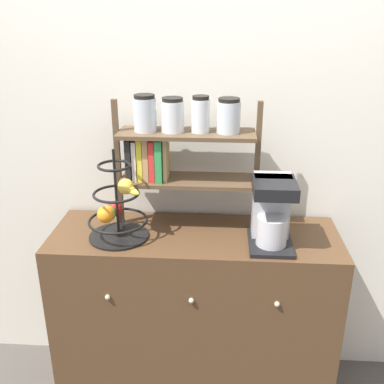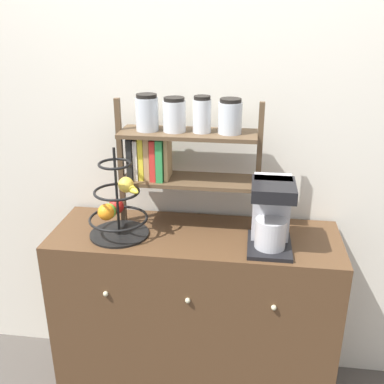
% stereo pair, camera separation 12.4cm
% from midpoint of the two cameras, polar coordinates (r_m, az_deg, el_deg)
% --- Properties ---
extents(wall_back, '(7.00, 0.05, 2.60)m').
position_cam_midpoint_polar(wall_back, '(2.20, 2.93, 6.72)').
color(wall_back, silver).
rests_on(wall_back, ground_plane).
extents(sideboard, '(1.34, 0.47, 0.92)m').
position_cam_midpoint_polar(sideboard, '(2.34, 1.91, -15.45)').
color(sideboard, '#4C331E').
rests_on(sideboard, ground_plane).
extents(coffee_maker, '(0.19, 0.25, 0.31)m').
position_cam_midpoint_polar(coffee_maker, '(1.97, 11.83, -2.69)').
color(coffee_maker, black).
rests_on(coffee_maker, sideboard).
extents(fruit_stand, '(0.27, 0.27, 0.42)m').
position_cam_midpoint_polar(fruit_stand, '(2.04, -7.80, -2.02)').
color(fruit_stand, black).
rests_on(fruit_stand, sideboard).
extents(shelf_hutch, '(0.66, 0.20, 0.62)m').
position_cam_midpoint_polar(shelf_hutch, '(2.03, -0.25, 6.36)').
color(shelf_hutch, brown).
rests_on(shelf_hutch, sideboard).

